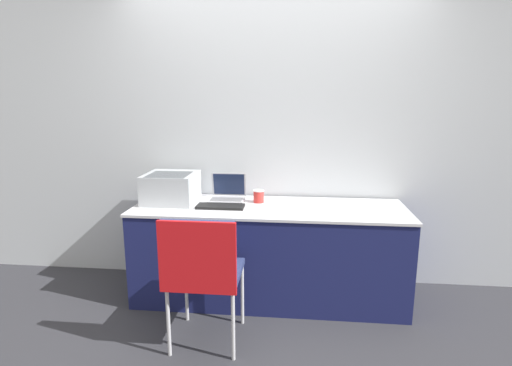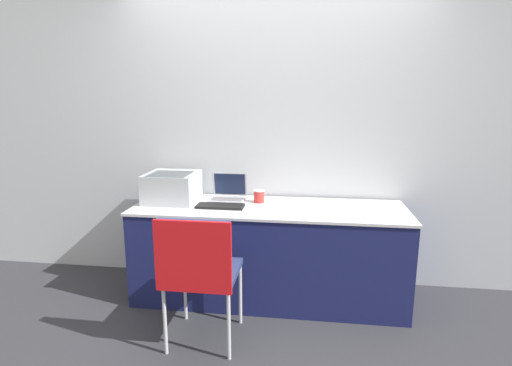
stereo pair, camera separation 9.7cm
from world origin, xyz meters
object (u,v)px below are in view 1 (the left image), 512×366
(chair, at_px, (202,266))
(external_keyboard, at_px, (220,206))
(printer, at_px, (171,187))
(coffee_cup, at_px, (259,196))
(laptop_left, at_px, (228,194))

(chair, bearing_deg, external_keyboard, 91.03)
(printer, relative_size, external_keyboard, 1.10)
(printer, distance_m, chair, 0.98)
(coffee_cup, relative_size, chair, 0.11)
(laptop_left, distance_m, chair, 0.95)
(printer, relative_size, coffee_cup, 3.96)
(printer, relative_size, laptop_left, 1.39)
(coffee_cup, distance_m, chair, 0.95)
(printer, bearing_deg, external_keyboard, -17.16)
(external_keyboard, distance_m, coffee_cup, 0.34)
(laptop_left, xyz_separation_m, coffee_cup, (0.27, -0.05, 0.00))
(printer, height_order, chair, printer)
(printer, bearing_deg, laptop_left, 13.30)
(external_keyboard, distance_m, chair, 0.71)
(coffee_cup, xyz_separation_m, chair, (-0.27, -0.87, -0.24))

